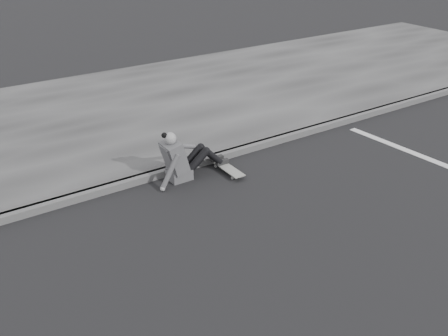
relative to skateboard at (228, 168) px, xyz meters
name	(u,v)px	position (x,y,z in m)	size (l,w,h in m)	color
ground	(336,220)	(0.48, -2.09, -0.07)	(80.00, 80.00, 0.00)	black
curb	(235,152)	(0.48, 0.49, -0.01)	(24.00, 0.16, 0.12)	#4E4E4E
sidewalk	(159,104)	(0.48, 3.51, -0.01)	(24.00, 6.00, 0.12)	#3A3A3A
skateboard	(228,168)	(0.00, 0.00, 0.00)	(0.20, 0.78, 0.09)	gray
seated_woman	(182,158)	(-0.73, 0.25, 0.29)	(1.38, 0.46, 0.88)	#4B4B4E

